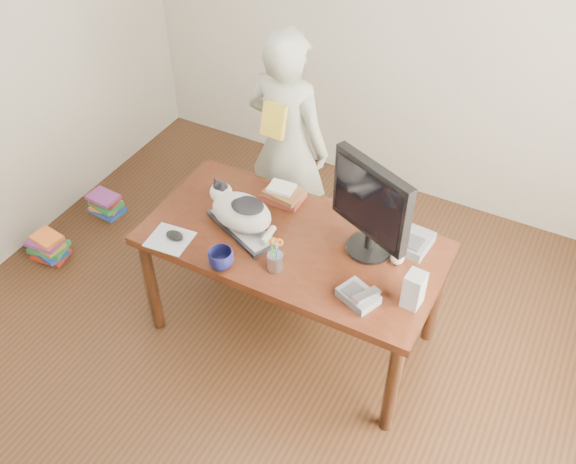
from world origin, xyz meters
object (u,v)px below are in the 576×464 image
Objects in this scene: desk at (299,251)px; book_pile_a at (49,247)px; book_pile_b at (106,204)px; phone at (359,296)px; book_stack at (283,194)px; monitor at (371,205)px; cat at (240,210)px; speaker at (414,290)px; pen_cup at (275,260)px; baseball at (397,258)px; person at (288,145)px; keyboard at (243,227)px; calculator at (414,243)px; mouse at (175,235)px; coffee_mug at (221,259)px.

book_pile_a is (-1.75, -0.28, -0.51)m from desk.
desk is 1.82m from book_pile_b.
phone is 0.85m from book_stack.
book_pile_b is at bearing -162.48° from monitor.
monitor is at bearing 8.21° from book_pile_a.
cat reaches higher than speaker.
pen_cup reaches higher than baseball.
desk is 0.80m from person.
keyboard is 2.15× the size of calculator.
phone is at bearing -97.86° from calculator.
person is (-1.13, 0.86, -0.07)m from speaker.
keyboard is at bearing -142.54° from monitor.
mouse is 0.07× the size of person.
monitor reaches higher than calculator.
calculator is at bearing 43.35° from keyboard.
book_pile_a reaches higher than book_pile_b.
book_stack is at bearing 87.79° from coffee_mug.
baseball reaches higher than desk.
book_pile_b is at bearing 173.63° from speaker.
cat is 3.27× the size of coffee_mug.
monitor reaches higher than speaker.
calculator is (0.79, -0.03, -0.01)m from book_stack.
pen_cup is (-0.36, -0.33, -0.25)m from monitor.
phone is (0.48, -0.30, 0.18)m from desk.
person reaches higher than book_stack.
phone is (0.77, -0.18, -0.10)m from cat.
monitor is 0.38m from calculator.
monitor reaches higher than book_pile_a.
phone is 0.49m from calculator.
baseball is (1.11, 0.38, 0.01)m from mouse.
mouse is at bearing -174.22° from pen_cup.
person is 6.00× the size of book_pile_b.
pen_cup is at bearing 25.51° from coffee_mug.
pen_cup reaches higher than keyboard.
cat is 1.67m from book_pile_a.
phone is 0.26m from speaker.
book_stack is (0.02, 0.62, -0.01)m from coffee_mug.
keyboard reaches higher than desk.
book_pile_b is at bearing 145.95° from mouse.
monitor is 7.81× the size of baseball.
coffee_mug reaches higher than phone.
phone is 0.33m from baseball.
person reaches higher than baseball.
book_stack is (0.07, 0.33, 0.02)m from keyboard.
pen_cup reaches higher than mouse.
speaker is at bearing 1.39° from mouse.
speaker is (0.99, -0.08, 0.08)m from keyboard.
book_pile_a is (-2.46, -0.07, -0.76)m from speaker.
speaker is 0.12× the size of person.
person is at bearing 117.76° from book_stack.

